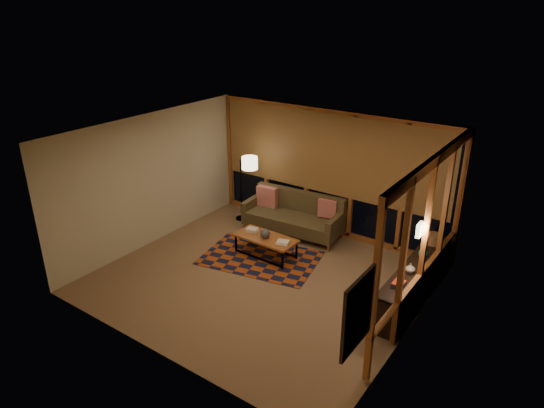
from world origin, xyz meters
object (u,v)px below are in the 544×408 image
Objects in this scene: bookshelf at (415,281)px; sofa at (293,215)px; coffee_table at (266,246)px; floor_lamp at (241,186)px.

sofa is at bearing 163.57° from bookshelf.
floor_lamp is (-1.49, 1.12, 0.59)m from coffee_table.
coffee_table is 0.47× the size of bookshelf.
coffee_table is 0.78× the size of floor_lamp.
sofa is 1.43m from floor_lamp.
bookshelf is at bearing -21.11° from sofa.
coffee_table is at bearing -89.26° from sofa.
coffee_table is at bearing -18.44° from floor_lamp.
sofa is 0.80× the size of bookshelf.
coffee_table is 1.96m from floor_lamp.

